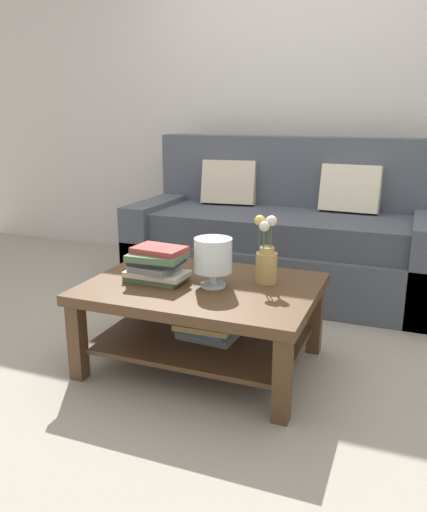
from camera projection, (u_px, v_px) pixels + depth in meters
name	position (u px, v px, depth m)	size (l,w,h in m)	color
ground_plane	(236.00, 340.00, 2.91)	(10.00, 10.00, 0.00)	gray
back_wall	(308.00, 96.00, 4.02)	(6.40, 0.12, 2.70)	#BCB7B2
couch	(284.00, 238.00, 3.69)	(2.09, 0.90, 1.06)	#474C56
coffee_table	(203.00, 307.00, 2.55)	(1.10, 0.80, 0.43)	#4C331E
book_stack_main	(157.00, 264.00, 2.54)	(0.31, 0.22, 0.17)	#51704C
glass_hurricane_vase	(213.00, 257.00, 2.44)	(0.18, 0.18, 0.24)	silver
flower_pitcher	(266.00, 257.00, 2.50)	(0.11, 0.11, 0.33)	tan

